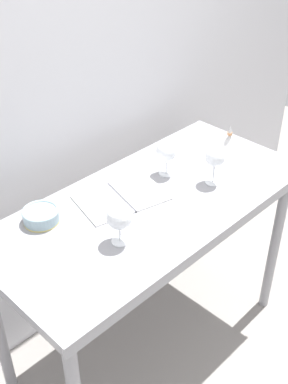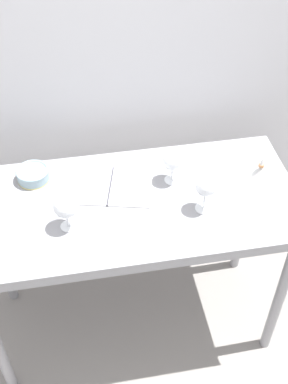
{
  "view_description": "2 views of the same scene",
  "coord_description": "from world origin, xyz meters",
  "px_view_note": "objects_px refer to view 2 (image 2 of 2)",
  "views": [
    {
      "loc": [
        -1.17,
        -1.12,
        2.06
      ],
      "look_at": [
        -0.05,
        -0.01,
        0.97
      ],
      "focal_mm": 45.96,
      "sensor_mm": 36.0,
      "label": 1
    },
    {
      "loc": [
        -0.2,
        -1.44,
        2.36
      ],
      "look_at": [
        0.05,
        -0.03,
        0.97
      ],
      "focal_mm": 46.72,
      "sensor_mm": 36.0,
      "label": 2
    }
  ],
  "objects_px": {
    "wine_glass_near_left": "(66,207)",
    "wine_glass_far_right": "(173,161)",
    "tasting_bowl": "(33,174)",
    "decanter_funnel": "(260,173)",
    "open_notebook": "(110,186)",
    "tasting_sheet_upper": "(211,165)",
    "wine_glass_near_right": "(206,187)"
  },
  "relations": [
    {
      "from": "wine_glass_near_left",
      "to": "wine_glass_far_right",
      "type": "bearing_deg",
      "value": 22.82
    },
    {
      "from": "tasting_bowl",
      "to": "decanter_funnel",
      "type": "relative_size",
      "value": 1.15
    },
    {
      "from": "open_notebook",
      "to": "tasting_sheet_upper",
      "type": "height_order",
      "value": "open_notebook"
    },
    {
      "from": "wine_glass_near_left",
      "to": "wine_glass_far_right",
      "type": "height_order",
      "value": "wine_glass_near_left"
    },
    {
      "from": "tasting_sheet_upper",
      "to": "decanter_funnel",
      "type": "height_order",
      "value": "decanter_funnel"
    },
    {
      "from": "decanter_funnel",
      "to": "tasting_bowl",
      "type": "bearing_deg",
      "value": 169.73
    },
    {
      "from": "wine_glass_far_right",
      "to": "tasting_sheet_upper",
      "type": "relative_size",
      "value": 0.6
    },
    {
      "from": "decanter_funnel",
      "to": "tasting_sheet_upper",
      "type": "bearing_deg",
      "value": 143.78
    },
    {
      "from": "wine_glass_far_right",
      "to": "tasting_sheet_upper",
      "type": "bearing_deg",
      "value": 19.0
    },
    {
      "from": "wine_glass_far_right",
      "to": "tasting_bowl",
      "type": "bearing_deg",
      "value": 169.44
    },
    {
      "from": "wine_glass_near_left",
      "to": "tasting_bowl",
      "type": "xyz_separation_m",
      "value": [
        -0.13,
        0.3,
        -0.08
      ]
    },
    {
      "from": "wine_glass_near_left",
      "to": "tasting_sheet_upper",
      "type": "relative_size",
      "value": 0.61
    },
    {
      "from": "wine_glass_far_right",
      "to": "tasting_bowl",
      "type": "relative_size",
      "value": 1.13
    },
    {
      "from": "tasting_bowl",
      "to": "wine_glass_far_right",
      "type": "bearing_deg",
      "value": -10.56
    },
    {
      "from": "wine_glass_near_right",
      "to": "decanter_funnel",
      "type": "distance_m",
      "value": 0.31
    },
    {
      "from": "wine_glass_near_left",
      "to": "tasting_sheet_upper",
      "type": "xyz_separation_m",
      "value": [
        0.65,
        0.26,
        -0.11
      ]
    },
    {
      "from": "open_notebook",
      "to": "decanter_funnel",
      "type": "xyz_separation_m",
      "value": [
        0.63,
        -0.07,
        0.04
      ]
    },
    {
      "from": "wine_glass_far_right",
      "to": "decanter_funnel",
      "type": "distance_m",
      "value": 0.38
    },
    {
      "from": "wine_glass_near_left",
      "to": "decanter_funnel",
      "type": "distance_m",
      "value": 0.84
    },
    {
      "from": "tasting_sheet_upper",
      "to": "decanter_funnel",
      "type": "bearing_deg",
      "value": 2.21
    },
    {
      "from": "wine_glass_near_left",
      "to": "wine_glass_far_right",
      "type": "distance_m",
      "value": 0.49
    },
    {
      "from": "wine_glass_far_right",
      "to": "open_notebook",
      "type": "height_order",
      "value": "wine_glass_far_right"
    },
    {
      "from": "open_notebook",
      "to": "tasting_bowl",
      "type": "relative_size",
      "value": 2.8
    },
    {
      "from": "wine_glass_near_left",
      "to": "tasting_bowl",
      "type": "bearing_deg",
      "value": 113.41
    },
    {
      "from": "open_notebook",
      "to": "wine_glass_far_right",
      "type": "bearing_deg",
      "value": 12.85
    },
    {
      "from": "wine_glass_near_right",
      "to": "open_notebook",
      "type": "relative_size",
      "value": 0.43
    },
    {
      "from": "wine_glass_far_right",
      "to": "open_notebook",
      "type": "xyz_separation_m",
      "value": [
        -0.27,
        0.0,
        -0.11
      ]
    },
    {
      "from": "wine_glass_near_left",
      "to": "wine_glass_far_right",
      "type": "relative_size",
      "value": 1.01
    },
    {
      "from": "open_notebook",
      "to": "decanter_funnel",
      "type": "height_order",
      "value": "decanter_funnel"
    },
    {
      "from": "wine_glass_far_right",
      "to": "wine_glass_near_right",
      "type": "distance_m",
      "value": 0.21
    },
    {
      "from": "open_notebook",
      "to": "tasting_sheet_upper",
      "type": "relative_size",
      "value": 1.49
    },
    {
      "from": "open_notebook",
      "to": "tasting_sheet_upper",
      "type": "bearing_deg",
      "value": 21.4
    }
  ]
}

